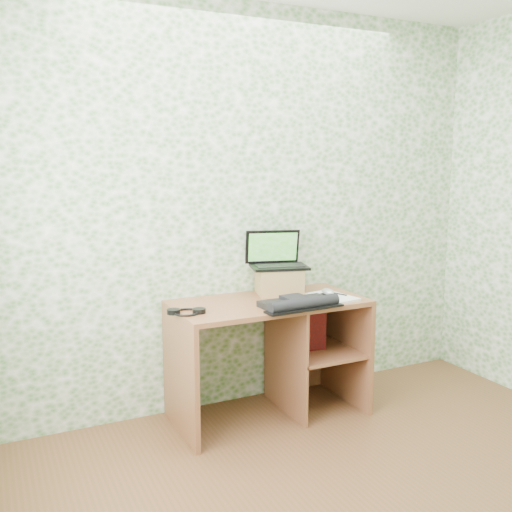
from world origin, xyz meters
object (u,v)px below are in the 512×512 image
riser (279,281)px  notepad (331,297)px  desk (277,339)px  laptop (276,259)px  keyboard (299,303)px

riser → notepad: size_ratio=0.90×
desk → notepad: 0.44m
riser → notepad: riser is taller
riser → laptop: size_ratio=0.69×
laptop → notepad: size_ratio=1.30×
notepad → desk: bearing=145.5°
desk → laptop: size_ratio=2.91×
desk → riser: bearing=58.2°
desk → laptop: bearing=65.1°
desk → riser: size_ratio=4.22×
desk → keyboard: size_ratio=2.37×
notepad → keyboard: bearing=-170.5°
notepad → riser: bearing=122.7°
riser → laptop: 0.15m
laptop → notepad: (0.24, -0.30, -0.22)m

